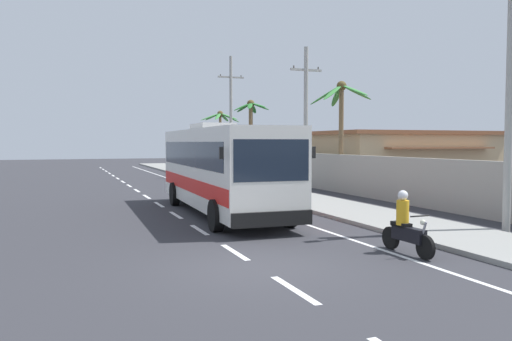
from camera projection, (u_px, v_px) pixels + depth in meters
name	position (u px, v px, depth m)	size (l,w,h in m)	color
ground_plane	(257.00, 266.00, 11.69)	(160.00, 160.00, 0.00)	#303035
sidewalk_kerb	(316.00, 202.00, 23.45)	(3.20, 90.00, 0.14)	gray
lane_markings	(195.00, 197.00, 26.18)	(3.89, 71.00, 0.01)	white
boundary_wall	(343.00, 174.00, 28.48)	(0.24, 60.00, 2.16)	#9E998E
coach_bus_foreground	(221.00, 166.00, 20.17)	(3.21, 11.25, 3.64)	silver
motorcycle_beside_bus	(406.00, 228.00, 12.98)	(0.56, 1.96, 1.62)	black
motorcycle_trailing	(215.00, 180.00, 29.85)	(0.56, 1.96, 1.61)	black
pedestrian_near_kerb	(245.00, 170.00, 33.82)	(0.36, 0.36, 1.61)	gold
utility_pole_nearest	(509.00, 64.00, 15.65)	(3.32, 0.24, 9.98)	#9E9E99
utility_pole_mid	(306.00, 117.00, 28.33)	(1.89, 0.24, 8.13)	#9E9E99
utility_pole_far	(231.00, 115.00, 40.99)	(2.17, 0.24, 9.75)	#9E9E99
palm_nearest	(220.00, 125.00, 48.08)	(4.02, 3.77, 5.83)	brown
palm_second	(341.00, 111.00, 28.76)	(3.69, 3.74, 6.31)	brown
palm_third	(251.00, 123.00, 37.58)	(2.81, 2.63, 5.98)	brown
roadside_building	(400.00, 158.00, 34.59)	(11.69, 8.35, 3.58)	tan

